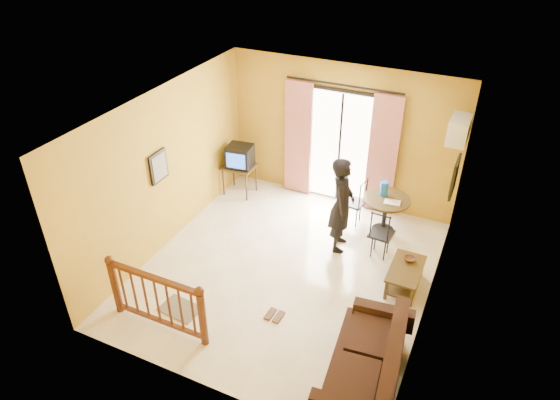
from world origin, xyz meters
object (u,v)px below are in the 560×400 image
at_px(coffee_table, 405,274).
at_px(sofa, 370,366).
at_px(dining_table, 386,205).
at_px(television, 240,156).
at_px(standing_person, 342,205).

height_order(coffee_table, sofa, sofa).
relative_size(coffee_table, sofa, 0.46).
bearing_deg(dining_table, television, 178.77).
bearing_deg(sofa, dining_table, 95.89).
height_order(dining_table, standing_person, standing_person).
xyz_separation_m(television, dining_table, (3.02, -0.06, -0.30)).
distance_m(dining_table, standing_person, 1.03).
height_order(television, standing_person, standing_person).
bearing_deg(standing_person, sofa, -166.51).
distance_m(television, coffee_table, 4.03).
relative_size(television, sofa, 0.29).
bearing_deg(coffee_table, dining_table, 117.35).
xyz_separation_m(coffee_table, standing_person, (-1.29, 0.57, 0.61)).
xyz_separation_m(dining_table, standing_person, (-0.59, -0.79, 0.32)).
bearing_deg(sofa, television, 131.35).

